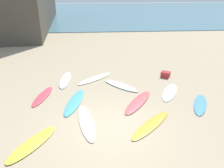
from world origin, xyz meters
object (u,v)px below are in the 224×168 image
(surfboard_5, at_px, (151,125))
(beach_cooler, at_px, (165,74))
(surfboard_7, at_px, (65,80))
(beachgoer_near, at_px, (22,27))
(surfboard_6, at_px, (86,122))
(surfboard_9, at_px, (43,96))
(surfboard_0, at_px, (75,102))
(surfboard_10, at_px, (170,92))
(surfboard_8, at_px, (200,104))
(surfboard_1, at_px, (138,102))
(surfboard_2, at_px, (121,86))
(surfboard_3, at_px, (33,143))
(surfboard_4, at_px, (95,79))

(surfboard_5, bearing_deg, beach_cooler, -68.36)
(surfboard_7, distance_m, beach_cooler, 5.72)
(surfboard_5, xyz_separation_m, beachgoer_near, (-9.23, 16.07, 0.97))
(surfboard_6, distance_m, surfboard_9, 3.16)
(surfboard_0, distance_m, surfboard_10, 4.67)
(surfboard_0, height_order, surfboard_5, surfboard_0)
(surfboard_0, bearing_deg, surfboard_8, -174.87)
(surfboard_1, relative_size, beach_cooler, 5.18)
(surfboard_1, bearing_deg, surfboard_5, 128.95)
(surfboard_5, distance_m, surfboard_7, 5.94)
(surfboard_6, distance_m, beach_cooler, 6.15)
(surfboard_2, height_order, surfboard_10, surfboard_2)
(surfboard_1, relative_size, surfboard_10, 1.16)
(surfboard_8, height_order, beachgoer_near, beachgoer_near)
(surfboard_0, xyz_separation_m, beach_cooler, (5.00, 2.63, 0.13))
(surfboard_3, xyz_separation_m, surfboard_10, (5.80, 3.45, -0.01))
(surfboard_6, xyz_separation_m, beachgoer_near, (-6.77, 15.70, 0.97))
(surfboard_2, relative_size, beach_cooler, 4.60)
(surfboard_3, relative_size, surfboard_8, 1.08)
(surfboard_5, bearing_deg, surfboard_3, 54.78)
(surfboard_4, height_order, surfboard_7, surfboard_7)
(surfboard_1, relative_size, surfboard_6, 0.96)
(surfboard_3, distance_m, beachgoer_near, 17.61)
(surfboard_2, relative_size, surfboard_7, 0.94)
(surfboard_6, relative_size, beach_cooler, 5.41)
(surfboard_8, bearing_deg, surfboard_2, -6.64)
(surfboard_2, relative_size, surfboard_4, 0.91)
(surfboard_1, distance_m, beach_cooler, 3.57)
(surfboard_4, distance_m, beachgoer_near, 13.48)
(surfboard_9, distance_m, beach_cooler, 6.85)
(surfboard_2, height_order, surfboard_8, surfboard_2)
(surfboard_8, relative_size, surfboard_9, 0.97)
(surfboard_1, xyz_separation_m, surfboard_2, (-0.58, 1.80, 0.00))
(surfboard_6, height_order, surfboard_8, surfboard_8)
(beach_cooler, bearing_deg, surfboard_0, -152.19)
(surfboard_3, bearing_deg, surfboard_7, 116.13)
(surfboard_0, relative_size, surfboard_3, 1.17)
(surfboard_8, bearing_deg, surfboard_6, 38.47)
(surfboard_9, distance_m, surfboard_10, 6.19)
(surfboard_6, distance_m, surfboard_10, 4.65)
(surfboard_4, bearing_deg, surfboard_10, -160.17)
(surfboard_10, relative_size, beachgoer_near, 1.20)
(surfboard_0, relative_size, surfboard_1, 1.03)
(surfboard_2, distance_m, surfboard_9, 3.96)
(surfboard_6, distance_m, beachgoer_near, 17.12)
(surfboard_4, relative_size, surfboard_5, 0.97)
(surfboard_3, xyz_separation_m, surfboard_8, (6.77, 2.14, -0.01))
(surfboard_1, distance_m, surfboard_10, 1.97)
(surfboard_3, distance_m, beach_cooler, 8.22)
(surfboard_8, height_order, surfboard_9, surfboard_9)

